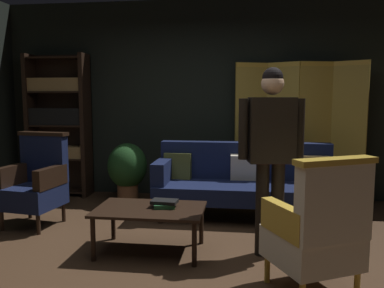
{
  "coord_description": "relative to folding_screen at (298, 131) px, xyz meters",
  "views": [
    {
      "loc": [
        0.55,
        -3.33,
        1.45
      ],
      "look_at": [
        0.0,
        0.8,
        0.95
      ],
      "focal_mm": 37.44,
      "sensor_mm": 36.0,
      "label": 1
    }
  ],
  "objects": [
    {
      "name": "armchair_gilt_accent",
      "position": [
        -0.18,
        -2.62,
        -0.5
      ],
      "size": [
        0.78,
        0.78,
        1.04
      ],
      "color": "gold",
      "rests_on": "ground_plane"
    },
    {
      "name": "armchair_wing_left",
      "position": [
        -3.03,
        -1.35,
        -0.5
      ],
      "size": [
        0.66,
        0.65,
        1.04
      ],
      "color": "black",
      "rests_on": "ground_plane"
    },
    {
      "name": "standing_figure",
      "position": [
        -0.47,
        -1.89,
        0.04
      ],
      "size": [
        0.58,
        0.27,
        1.7
      ],
      "color": "black",
      "rests_on": "ground_plane"
    },
    {
      "name": "book_green_cloth",
      "position": [
        -1.44,
        -1.92,
        -0.55
      ],
      "size": [
        0.23,
        0.22,
        0.04
      ],
      "primitive_type": "cube",
      "rotation": [
        0.0,
        0.0,
        0.21
      ],
      "color": "#1E4C28",
      "rests_on": "coffee_table"
    },
    {
      "name": "potted_plant",
      "position": [
        -2.27,
        -0.34,
        -0.51
      ],
      "size": [
        0.53,
        0.53,
        0.82
      ],
      "color": "brown",
      "rests_on": "ground_plane"
    },
    {
      "name": "bookshelf",
      "position": [
        -3.41,
        0.03,
        0.09
      ],
      "size": [
        0.9,
        0.32,
        2.05
      ],
      "color": "black",
      "rests_on": "ground_plane"
    },
    {
      "name": "coffee_table",
      "position": [
        -1.57,
        -1.97,
        -0.61
      ],
      "size": [
        1.0,
        0.64,
        0.42
      ],
      "color": "black",
      "rests_on": "ground_plane"
    },
    {
      "name": "book_black_cloth",
      "position": [
        -1.44,
        -1.92,
        -0.51
      ],
      "size": [
        0.25,
        0.17,
        0.03
      ],
      "primitive_type": "cube",
      "rotation": [
        0.0,
        0.0,
        -0.07
      ],
      "color": "black",
      "rests_on": "book_green_cloth"
    },
    {
      "name": "folding_screen",
      "position": [
        0.0,
        0.0,
        0.0
      ],
      "size": [
        1.68,
        0.39,
        1.9
      ],
      "color": "#B29338",
      "rests_on": "ground_plane"
    },
    {
      "name": "back_wall",
      "position": [
        -1.26,
        0.29,
        0.41
      ],
      "size": [
        7.2,
        0.1,
        2.8
      ],
      "primitive_type": "cube",
      "color": "black",
      "rests_on": "ground_plane"
    },
    {
      "name": "velvet_couch",
      "position": [
        -0.71,
        -0.71,
        -0.53
      ],
      "size": [
        2.12,
        0.78,
        0.88
      ],
      "color": "black",
      "rests_on": "ground_plane"
    },
    {
      "name": "ground_plane",
      "position": [
        -1.26,
        -2.16,
        -0.99
      ],
      "size": [
        10.0,
        10.0,
        0.0
      ],
      "primitive_type": "plane",
      "color": "#3D2819"
    }
  ]
}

